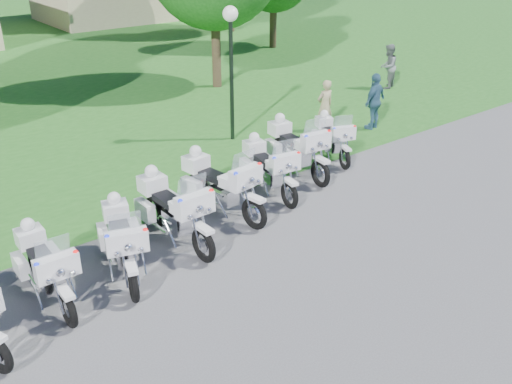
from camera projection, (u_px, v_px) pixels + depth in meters
ground at (306, 249)px, 11.71m from camera, size 100.00×100.00×0.00m
motorcycle_1 at (45, 266)px, 9.94m from camera, size 0.78×2.34×1.57m
motorcycle_2 at (122, 240)px, 10.71m from camera, size 1.25×2.34×1.62m
motorcycle_3 at (173, 209)px, 11.75m from camera, size 0.87×2.61×1.75m
motorcycle_4 at (220, 184)px, 12.86m from camera, size 1.07×2.59×1.75m
motorcycle_5 at (269, 167)px, 13.88m from camera, size 1.04×2.38×1.61m
motorcycle_6 at (296, 147)px, 14.96m from camera, size 1.03×2.57×1.73m
motorcycle_7 at (332, 137)px, 15.97m from camera, size 1.21×2.04×1.45m
lamp_post at (231, 40)px, 16.25m from camera, size 0.44×0.44×3.95m
bystander_a at (325, 106)px, 17.86m from camera, size 0.62×0.43×1.65m
bystander_b at (388, 67)px, 22.45m from camera, size 1.04×0.95×1.73m
bystander_c at (375, 101)px, 18.05m from camera, size 1.12×0.65×1.80m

